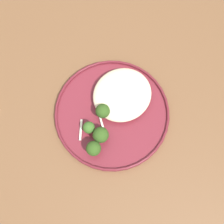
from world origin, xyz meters
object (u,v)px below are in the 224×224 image
object	(u,v)px
broccoli_floret_front_edge	(94,149)
broccoli_floret_tall_stalk	(101,135)
seared_scallop_left_edge	(124,97)
dinner_plate	(112,113)
seared_scallop_half_hidden	(105,91)
seared_scallop_on_noodles	(127,80)
broccoli_floret_beside_noodles	(103,111)
seared_scallop_rear_pale	(112,87)
broccoli_floret_left_leaning	(89,128)

from	to	relation	value
broccoli_floret_front_edge	broccoli_floret_tall_stalk	size ratio (longest dim) A/B	1.00
seared_scallop_left_edge	broccoli_floret_front_edge	xyz separation A→B (m)	(-0.14, -0.06, 0.02)
broccoli_floret_front_edge	dinner_plate	bearing A→B (deg)	28.74
seared_scallop_left_edge	broccoli_floret_tall_stalk	size ratio (longest dim) A/B	0.61
seared_scallop_half_hidden	broccoli_floret_front_edge	bearing A→B (deg)	-136.50
seared_scallop_on_noodles	broccoli_floret_tall_stalk	size ratio (longest dim) A/B	0.48
seared_scallop_left_edge	seared_scallop_half_hidden	bearing A→B (deg)	121.36
broccoli_floret_beside_noodles	broccoli_floret_tall_stalk	xyz separation A→B (m)	(-0.04, -0.04, 0.00)
seared_scallop_half_hidden	broccoli_floret_beside_noodles	size ratio (longest dim) A/B	0.46
seared_scallop_on_noodles	broccoli_floret_beside_noodles	distance (m)	0.11
seared_scallop_left_edge	seared_scallop_rear_pale	bearing A→B (deg)	99.73
broccoli_floret_front_edge	broccoli_floret_beside_noodles	bearing A→B (deg)	40.23
broccoli_floret_front_edge	broccoli_floret_tall_stalk	bearing A→B (deg)	26.29
dinner_plate	seared_scallop_half_hidden	size ratio (longest dim) A/B	12.16
dinner_plate	seared_scallop_half_hidden	bearing A→B (deg)	69.95
seared_scallop_rear_pale	broccoli_floret_front_edge	bearing A→B (deg)	-142.45
seared_scallop_rear_pale	seared_scallop_left_edge	bearing A→B (deg)	-80.27
broccoli_floret_front_edge	broccoli_floret_tall_stalk	xyz separation A→B (m)	(0.03, 0.02, -0.00)
dinner_plate	broccoli_floret_beside_noodles	bearing A→B (deg)	154.03
seared_scallop_half_hidden	seared_scallop_left_edge	world-z (taller)	seared_scallop_left_edge
seared_scallop_rear_pale	broccoli_floret_front_edge	world-z (taller)	broccoli_floret_front_edge
seared_scallop_on_noodles	broccoli_floret_tall_stalk	distance (m)	0.16
seared_scallop_rear_pale	broccoli_floret_left_leaning	bearing A→B (deg)	-154.32
seared_scallop_half_hidden	broccoli_floret_beside_noodles	distance (m)	0.07
broccoli_floret_beside_noodles	seared_scallop_rear_pale	bearing A→B (deg)	34.15
seared_scallop_rear_pale	broccoli_floret_tall_stalk	distance (m)	0.13
seared_scallop_on_noodles	seared_scallop_rear_pale	bearing A→B (deg)	170.40
seared_scallop_rear_pale	dinner_plate	bearing A→B (deg)	-128.21
dinner_plate	seared_scallop_on_noodles	world-z (taller)	seared_scallop_on_noodles
seared_scallop_half_hidden	broccoli_floret_front_edge	size ratio (longest dim) A/B	0.44
seared_scallop_on_noodles	seared_scallop_half_hidden	size ratio (longest dim) A/B	1.08
broccoli_floret_tall_stalk	broccoli_floret_front_edge	bearing A→B (deg)	-153.71
broccoli_floret_beside_noodles	broccoli_floret_front_edge	bearing A→B (deg)	-139.77
dinner_plate	seared_scallop_half_hidden	world-z (taller)	seared_scallop_half_hidden
broccoli_floret_tall_stalk	broccoli_floret_beside_noodles	bearing A→B (deg)	48.69
seared_scallop_on_noodles	broccoli_floret_beside_noodles	size ratio (longest dim) A/B	0.50
seared_scallop_half_hidden	broccoli_floret_tall_stalk	size ratio (longest dim) A/B	0.44
broccoli_floret_left_leaning	seared_scallop_on_noodles	bearing A→B (deg)	16.90
seared_scallop_on_noodles	seared_scallop_left_edge	world-z (taller)	same
seared_scallop_on_noodles	dinner_plate	bearing A→B (deg)	-151.64
seared_scallop_on_noodles	broccoli_floret_beside_noodles	world-z (taller)	broccoli_floret_beside_noodles
seared_scallop_left_edge	broccoli_floret_tall_stalk	distance (m)	0.12
dinner_plate	broccoli_floret_beside_noodles	world-z (taller)	broccoli_floret_beside_noodles
broccoli_floret_beside_noodles	broccoli_floret_left_leaning	distance (m)	0.05
seared_scallop_on_noodles	seared_scallop_rear_pale	distance (m)	0.04
seared_scallop_on_noodles	broccoli_floret_left_leaning	world-z (taller)	broccoli_floret_left_leaning
seared_scallop_rear_pale	seared_scallop_on_noodles	bearing A→B (deg)	-9.60
seared_scallop_on_noodles	seared_scallop_rear_pale	xyz separation A→B (m)	(-0.04, 0.01, -0.00)
broccoli_floret_front_edge	broccoli_floret_left_leaning	bearing A→B (deg)	66.47
dinner_plate	seared_scallop_left_edge	world-z (taller)	seared_scallop_left_edge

